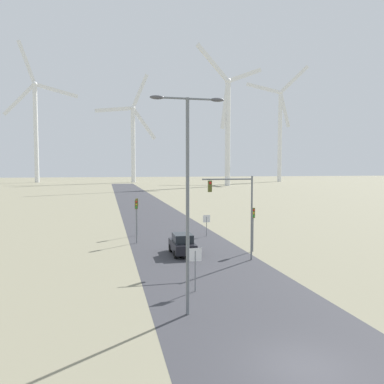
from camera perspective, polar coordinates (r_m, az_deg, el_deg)
ground_plane at (r=16.05m, az=16.67°, el=-24.29°), size 600.00×600.00×0.00m
road_surface at (r=61.16m, az=-6.09°, el=-3.36°), size 10.00×240.00×0.01m
streetlamp at (r=18.70m, az=-0.67°, el=1.73°), size 3.75×0.32×11.00m
stop_sign_near at (r=22.95m, az=0.49°, el=-10.49°), size 0.81×0.07×2.67m
stop_sign_far at (r=41.11m, az=2.22°, el=-4.50°), size 0.81×0.07×2.34m
traffic_light_post_near_left at (r=37.51m, az=-8.49°, el=-2.97°), size 0.28×0.34×4.33m
traffic_light_post_near_right at (r=33.85m, az=9.29°, el=-4.17°), size 0.28×0.34×3.94m
traffic_light_post_mid_left at (r=41.71m, az=-8.41°, el=-2.50°), size 0.28×0.34×4.13m
traffic_light_mast_overhead at (r=30.09m, az=6.74°, el=-1.47°), size 4.21×0.35×6.85m
car_approaching at (r=32.63m, az=-1.49°, el=-7.94°), size 1.88×4.12×1.83m
wind_turbine_left at (r=210.11m, az=-22.73°, el=9.81°), size 35.25×10.88×70.95m
wind_turbine_center at (r=197.39m, az=-8.97°, el=8.50°), size 31.23×4.48×56.18m
wind_turbine_right at (r=159.06m, az=5.47°, el=10.73°), size 32.68×12.77×56.29m
wind_turbine_far_right at (r=212.45m, az=13.26°, el=9.56°), size 30.09×14.85×62.16m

